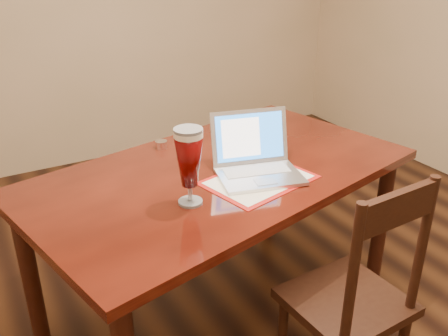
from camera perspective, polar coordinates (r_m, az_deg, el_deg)
ground at (r=2.71m, az=5.94°, el=-16.88°), size 5.00×5.00×0.00m
dining_table at (r=2.32m, az=-0.43°, el=-2.26°), size 1.94×1.35×1.15m
dining_chair at (r=2.11m, az=14.57°, el=-14.36°), size 0.46×0.44×1.05m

